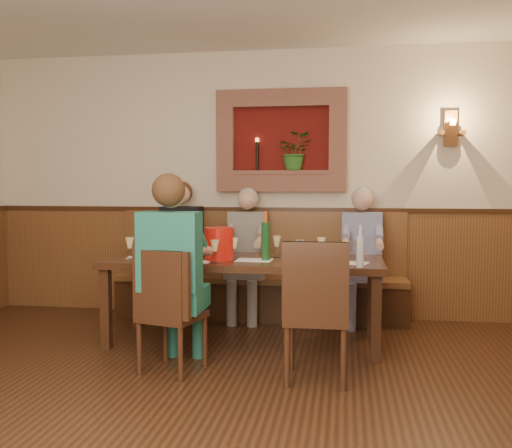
{
  "coord_description": "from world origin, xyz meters",
  "views": [
    {
      "loc": [
        0.87,
        -3.02,
        1.41
      ],
      "look_at": [
        0.1,
        1.9,
        1.05
      ],
      "focal_mm": 40.0,
      "sensor_mm": 36.0,
      "label": 1
    }
  ],
  "objects_px": {
    "dining_table": "(244,267)",
    "water_bottle": "(360,251)",
    "wine_bottle_green_a": "(266,240)",
    "person_chair_front": "(174,289)",
    "wine_bottle_green_b": "(171,238)",
    "person_bench_left": "(179,262)",
    "person_bench_mid": "(246,266)",
    "chair_near_right": "(316,340)",
    "chair_near_left": "(171,336)",
    "spittoon_bucket": "(219,244)",
    "bench": "(260,287)",
    "person_bench_right": "(362,269)"
  },
  "relations": [
    {
      "from": "dining_table",
      "to": "water_bottle",
      "type": "bearing_deg",
      "value": -20.46
    },
    {
      "from": "wine_bottle_green_a",
      "to": "water_bottle",
      "type": "bearing_deg",
      "value": -20.04
    },
    {
      "from": "person_chair_front",
      "to": "wine_bottle_green_b",
      "type": "bearing_deg",
      "value": 108.61
    },
    {
      "from": "person_bench_left",
      "to": "person_bench_mid",
      "type": "bearing_deg",
      "value": 0.18
    },
    {
      "from": "wine_bottle_green_b",
      "to": "water_bottle",
      "type": "relative_size",
      "value": 1.19
    },
    {
      "from": "chair_near_right",
      "to": "wine_bottle_green_a",
      "type": "bearing_deg",
      "value": 120.35
    },
    {
      "from": "chair_near_left",
      "to": "person_bench_left",
      "type": "distance_m",
      "value": 1.76
    },
    {
      "from": "dining_table",
      "to": "spittoon_bucket",
      "type": "relative_size",
      "value": 8.58
    },
    {
      "from": "dining_table",
      "to": "person_chair_front",
      "type": "distance_m",
      "value": 0.87
    },
    {
      "from": "bench",
      "to": "spittoon_bucket",
      "type": "distance_m",
      "value": 1.23
    },
    {
      "from": "person_bench_right",
      "to": "person_bench_left",
      "type": "bearing_deg",
      "value": -179.93
    },
    {
      "from": "person_bench_right",
      "to": "wine_bottle_green_a",
      "type": "bearing_deg",
      "value": -132.14
    },
    {
      "from": "person_bench_mid",
      "to": "person_chair_front",
      "type": "distance_m",
      "value": 1.64
    },
    {
      "from": "chair_near_right",
      "to": "wine_bottle_green_b",
      "type": "height_order",
      "value": "wine_bottle_green_b"
    },
    {
      "from": "spittoon_bucket",
      "to": "wine_bottle_green_b",
      "type": "distance_m",
      "value": 0.52
    },
    {
      "from": "chair_near_right",
      "to": "spittoon_bucket",
      "type": "relative_size",
      "value": 3.63
    },
    {
      "from": "dining_table",
      "to": "person_bench_mid",
      "type": "height_order",
      "value": "person_bench_mid"
    },
    {
      "from": "chair_near_left",
      "to": "chair_near_right",
      "type": "bearing_deg",
      "value": 13.4
    },
    {
      "from": "dining_table",
      "to": "person_bench_mid",
      "type": "bearing_deg",
      "value": 98.39
    },
    {
      "from": "person_chair_front",
      "to": "wine_bottle_green_a",
      "type": "relative_size",
      "value": 3.56
    },
    {
      "from": "person_chair_front",
      "to": "person_bench_right",
      "type": "bearing_deg",
      "value": 48.37
    },
    {
      "from": "person_bench_right",
      "to": "person_chair_front",
      "type": "height_order",
      "value": "person_chair_front"
    },
    {
      "from": "person_bench_right",
      "to": "person_chair_front",
      "type": "distance_m",
      "value": 2.16
    },
    {
      "from": "person_bench_mid",
      "to": "water_bottle",
      "type": "bearing_deg",
      "value": -47.32
    },
    {
      "from": "bench",
      "to": "chair_near_left",
      "type": "height_order",
      "value": "bench"
    },
    {
      "from": "wine_bottle_green_b",
      "to": "person_chair_front",
      "type": "bearing_deg",
      "value": -71.39
    },
    {
      "from": "spittoon_bucket",
      "to": "chair_near_left",
      "type": "bearing_deg",
      "value": -106.47
    },
    {
      "from": "chair_near_left",
      "to": "wine_bottle_green_a",
      "type": "xyz_separation_m",
      "value": [
        0.61,
        0.76,
        0.65
      ]
    },
    {
      "from": "dining_table",
      "to": "chair_near_left",
      "type": "bearing_deg",
      "value": -115.53
    },
    {
      "from": "chair_near_left",
      "to": "water_bottle",
      "type": "bearing_deg",
      "value": 33.73
    },
    {
      "from": "chair_near_right",
      "to": "person_bench_right",
      "type": "height_order",
      "value": "person_bench_right"
    },
    {
      "from": "bench",
      "to": "water_bottle",
      "type": "relative_size",
      "value": 9.07
    },
    {
      "from": "person_bench_left",
      "to": "person_bench_mid",
      "type": "height_order",
      "value": "person_bench_left"
    },
    {
      "from": "dining_table",
      "to": "bench",
      "type": "relative_size",
      "value": 0.8
    },
    {
      "from": "chair_near_right",
      "to": "person_bench_mid",
      "type": "xyz_separation_m",
      "value": [
        -0.8,
        1.71,
        0.26
      ]
    },
    {
      "from": "person_bench_right",
      "to": "wine_bottle_green_a",
      "type": "relative_size",
      "value": 3.27
    },
    {
      "from": "dining_table",
      "to": "wine_bottle_green_a",
      "type": "xyz_separation_m",
      "value": [
        0.2,
        -0.08,
        0.25
      ]
    },
    {
      "from": "chair_near_right",
      "to": "dining_table",
      "type": "bearing_deg",
      "value": 127.26
    },
    {
      "from": "spittoon_bucket",
      "to": "wine_bottle_green_b",
      "type": "xyz_separation_m",
      "value": [
        -0.48,
        0.18,
        0.02
      ]
    },
    {
      "from": "person_bench_right",
      "to": "spittoon_bucket",
      "type": "relative_size",
      "value": 4.87
    },
    {
      "from": "chair_near_left",
      "to": "person_bench_mid",
      "type": "bearing_deg",
      "value": 95.66
    },
    {
      "from": "dining_table",
      "to": "water_bottle",
      "type": "distance_m",
      "value": 1.08
    },
    {
      "from": "bench",
      "to": "person_bench_mid",
      "type": "xyz_separation_m",
      "value": [
        -0.12,
        -0.1,
        0.23
      ]
    },
    {
      "from": "spittoon_bucket",
      "to": "water_bottle",
      "type": "bearing_deg",
      "value": -11.5
    },
    {
      "from": "person_bench_right",
      "to": "spittoon_bucket",
      "type": "xyz_separation_m",
      "value": [
        -1.23,
        -0.97,
        0.33
      ]
    },
    {
      "from": "wine_bottle_green_b",
      "to": "chair_near_right",
      "type": "bearing_deg",
      "value": -34.28
    },
    {
      "from": "person_chair_front",
      "to": "dining_table",
      "type": "bearing_deg",
      "value": 62.91
    },
    {
      "from": "bench",
      "to": "person_chair_front",
      "type": "relative_size",
      "value": 2.03
    },
    {
      "from": "bench",
      "to": "spittoon_bucket",
      "type": "height_order",
      "value": "bench"
    },
    {
      "from": "person_chair_front",
      "to": "chair_near_right",
      "type": "bearing_deg",
      "value": -5.13
    }
  ]
}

